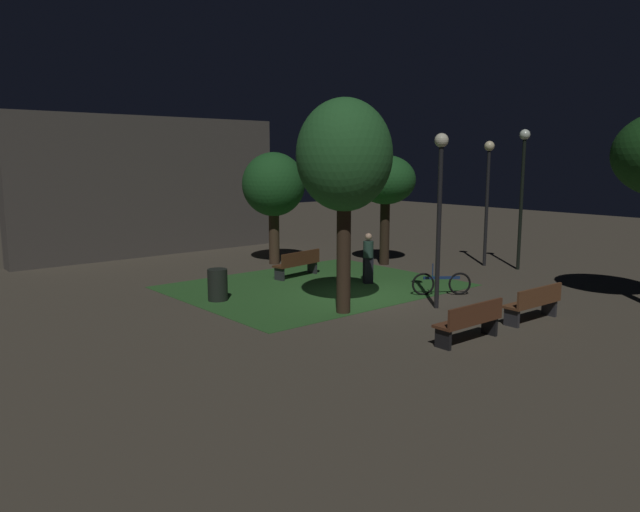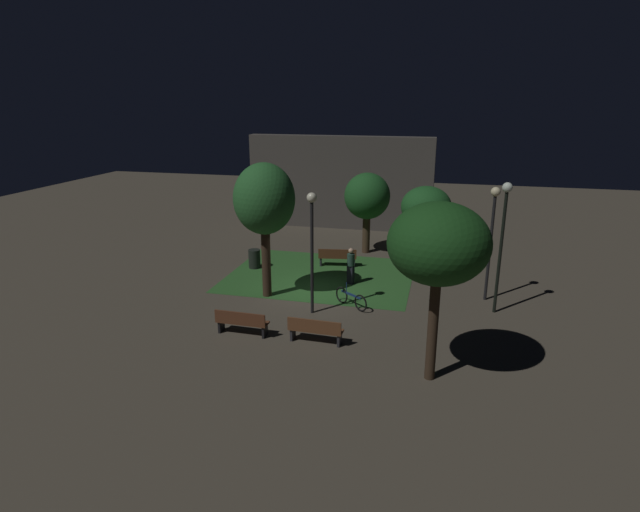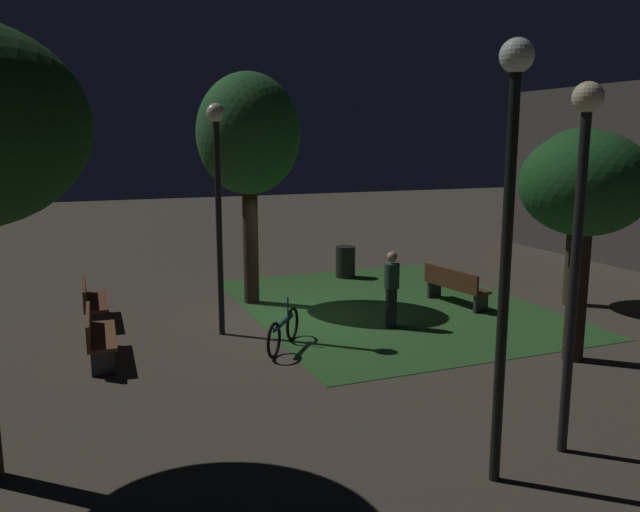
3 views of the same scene
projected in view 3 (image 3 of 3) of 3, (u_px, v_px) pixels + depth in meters
ground_plane at (314, 316)px, 14.11m from camera, size 60.00×60.00×0.00m
grass_lawn at (390, 306)px, 14.95m from camera, size 8.17×6.53×0.01m
bench_near_trees at (92, 301)px, 13.54m from camera, size 1.81×0.52×0.88m
bench_front_right at (97, 334)px, 11.19m from camera, size 1.82×0.54×0.88m
bench_path_side at (454, 285)px, 14.95m from camera, size 1.85×0.75×0.88m
tree_right_canopy at (579, 181)px, 14.59m from camera, size 2.32×2.32×4.14m
tree_lawn_side at (585, 187)px, 10.78m from camera, size 2.20×2.20×4.03m
tree_left_canopy at (249, 136)px, 14.56m from camera, size 2.39×2.39×5.39m
lamp_post_plaza_west at (580, 208)px, 7.46m from camera, size 0.36×0.36×4.53m
lamp_post_plaza_east at (509, 195)px, 6.74m from camera, size 0.36×0.36×4.90m
lamp_post_near_wall at (218, 180)px, 12.24m from camera, size 0.36×0.36×4.55m
trash_bin at (345, 262)px, 17.98m from camera, size 0.55×0.55×0.89m
bicycle at (284, 331)px, 11.86m from camera, size 1.42×1.09×0.93m
pedestrian at (391, 288)px, 13.12m from camera, size 0.33×0.32×1.61m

